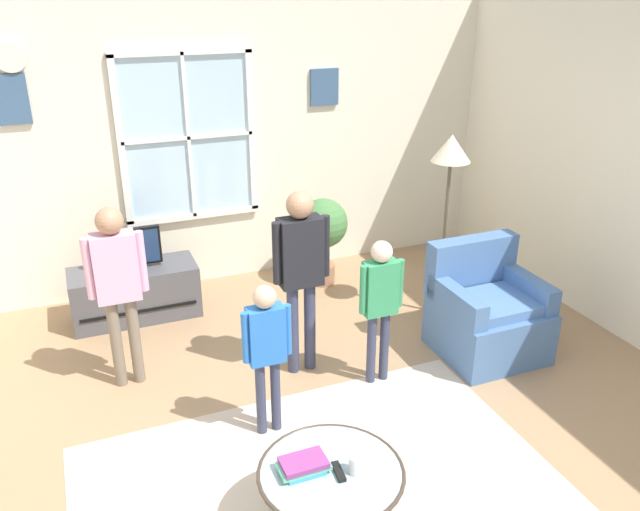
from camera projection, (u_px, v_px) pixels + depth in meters
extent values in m
cube|color=#9E7A56|center=(332.00, 469.00, 3.92)|extent=(6.26, 6.48, 0.02)
cube|color=silver|center=(205.00, 141.00, 5.93)|extent=(5.66, 0.12, 2.74)
cube|color=silver|center=(188.00, 137.00, 5.79)|extent=(1.18, 0.02, 1.49)
cube|color=white|center=(181.00, 51.00, 5.48)|extent=(1.24, 0.04, 0.06)
cube|color=white|center=(195.00, 216.00, 6.07)|extent=(1.24, 0.04, 0.06)
cube|color=white|center=(121.00, 143.00, 5.57)|extent=(0.06, 0.04, 1.49)
cube|color=white|center=(251.00, 132.00, 5.98)|extent=(0.06, 0.04, 1.49)
cube|color=white|center=(188.00, 138.00, 5.77)|extent=(0.03, 0.04, 1.49)
cube|color=white|center=(188.00, 138.00, 5.77)|extent=(1.18, 0.04, 0.03)
cube|color=#38567A|center=(7.00, 100.00, 5.12)|extent=(0.32, 0.03, 0.40)
cube|color=#38567A|center=(324.00, 87.00, 6.09)|extent=(0.28, 0.03, 0.34)
cylinder|color=silver|center=(10.00, 57.00, 5.01)|extent=(0.24, 0.04, 0.24)
cube|color=#C6B29E|center=(327.00, 499.00, 3.67)|extent=(2.77, 2.05, 0.01)
cube|color=#4C4C51|center=(135.00, 292.00, 5.60)|extent=(1.07, 0.46, 0.46)
cube|color=black|center=(140.00, 311.00, 5.43)|extent=(0.96, 0.02, 0.02)
cylinder|color=#4C4C4C|center=(132.00, 266.00, 5.50)|extent=(0.08, 0.08, 0.05)
cube|color=black|center=(129.00, 247.00, 5.43)|extent=(0.52, 0.05, 0.33)
cube|color=navy|center=(130.00, 248.00, 5.41)|extent=(0.48, 0.01, 0.29)
cube|color=#476B9E|center=(488.00, 329.00, 5.05)|extent=(0.76, 0.72, 0.42)
cube|color=#476B9E|center=(471.00, 264.00, 5.14)|extent=(0.76, 0.16, 0.45)
cube|color=#476B9E|center=(457.00, 301.00, 4.82)|extent=(0.12, 0.65, 0.20)
cube|color=#476B9E|center=(526.00, 287.00, 5.04)|extent=(0.12, 0.65, 0.20)
cube|color=#4D73AA|center=(495.00, 304.00, 4.91)|extent=(0.61, 0.50, 0.08)
cylinder|color=#99B2B7|center=(331.00, 472.00, 3.31)|extent=(0.75, 0.75, 0.02)
torus|color=#3F3328|center=(331.00, 472.00, 3.31)|extent=(0.77, 0.77, 0.02)
cylinder|color=#33281E|center=(277.00, 486.00, 3.50)|extent=(0.04, 0.04, 0.40)
cylinder|color=#33281E|center=(351.00, 465.00, 3.66)|extent=(0.04, 0.04, 0.40)
cube|color=#45A2C6|center=(304.00, 470.00, 3.30)|extent=(0.20, 0.14, 0.02)
cube|color=#64BF9C|center=(304.00, 466.00, 3.29)|extent=(0.26, 0.14, 0.02)
cube|color=#863678|center=(304.00, 462.00, 3.28)|extent=(0.23, 0.15, 0.03)
cylinder|color=white|center=(356.00, 464.00, 3.28)|extent=(0.07, 0.07, 0.10)
cube|color=black|center=(339.00, 472.00, 3.29)|extent=(0.05, 0.14, 0.02)
cylinder|color=#333851|center=(293.00, 329.00, 4.76)|extent=(0.09, 0.09, 0.72)
cylinder|color=#333851|center=(310.00, 326.00, 4.80)|extent=(0.09, 0.09, 0.72)
cube|color=black|center=(300.00, 252.00, 4.54)|extent=(0.31, 0.16, 0.51)
sphere|color=#A87A5B|center=(300.00, 205.00, 4.40)|extent=(0.19, 0.19, 0.19)
cylinder|color=black|center=(277.00, 253.00, 4.45)|extent=(0.06, 0.06, 0.46)
cylinder|color=black|center=(325.00, 246.00, 4.58)|extent=(0.06, 0.06, 0.46)
cylinder|color=#726656|center=(116.00, 343.00, 4.60)|extent=(0.08, 0.08, 0.69)
cylinder|color=#726656|center=(135.00, 340.00, 4.64)|extent=(0.08, 0.08, 0.69)
cube|color=#DB9EBC|center=(116.00, 267.00, 4.39)|extent=(0.30, 0.15, 0.49)
sphere|color=#A87A5B|center=(109.00, 221.00, 4.26)|extent=(0.19, 0.19, 0.19)
cylinder|color=#DB9EBC|center=(88.00, 269.00, 4.30)|extent=(0.06, 0.06, 0.44)
cylinder|color=#DB9EBC|center=(142.00, 261.00, 4.42)|extent=(0.06, 0.06, 0.44)
cylinder|color=#333851|center=(261.00, 398.00, 4.13)|extent=(0.06, 0.06, 0.53)
cylinder|color=#333851|center=(276.00, 394.00, 4.16)|extent=(0.06, 0.06, 0.53)
cube|color=blue|center=(266.00, 335.00, 3.96)|extent=(0.23, 0.12, 0.38)
sphere|color=#D8AD8C|center=(265.00, 297.00, 3.86)|extent=(0.14, 0.14, 0.14)
cylinder|color=blue|center=(246.00, 338.00, 3.89)|extent=(0.05, 0.05, 0.34)
cylinder|color=blue|center=(288.00, 329.00, 3.99)|extent=(0.05, 0.05, 0.34)
cylinder|color=#333851|center=(371.00, 348.00, 4.66)|extent=(0.07, 0.07, 0.56)
cylinder|color=#333851|center=(384.00, 346.00, 4.69)|extent=(0.07, 0.07, 0.56)
cube|color=#338C59|center=(380.00, 288.00, 4.49)|extent=(0.24, 0.13, 0.40)
sphere|color=beige|center=(382.00, 252.00, 4.38)|extent=(0.15, 0.15, 0.15)
cylinder|color=#338C59|center=(363.00, 290.00, 4.41)|extent=(0.05, 0.05, 0.36)
cylinder|color=#338C59|center=(400.00, 283.00, 4.51)|extent=(0.05, 0.05, 0.36)
cylinder|color=#9E6B4C|center=(323.00, 273.00, 6.28)|extent=(0.23, 0.23, 0.20)
cylinder|color=#4C7238|center=(323.00, 255.00, 6.20)|extent=(0.02, 0.02, 0.19)
sphere|color=#477A41|center=(323.00, 223.00, 6.07)|extent=(0.47, 0.47, 0.47)
cylinder|color=black|center=(438.00, 311.00, 5.75)|extent=(0.26, 0.26, 0.03)
cylinder|color=brown|center=(444.00, 240.00, 5.48)|extent=(0.03, 0.03, 1.39)
cone|color=beige|center=(451.00, 148.00, 5.16)|extent=(0.32, 0.32, 0.22)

